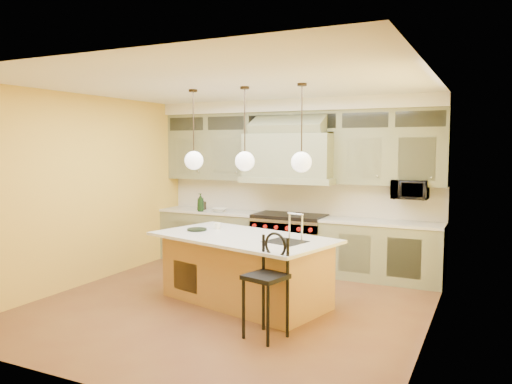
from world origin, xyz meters
The scene contains 18 objects.
floor centered at (0.00, 0.00, 0.00)m, with size 5.00×5.00×0.00m, color brown.
ceiling centered at (0.00, 0.00, 2.90)m, with size 5.00×5.00×0.00m, color white.
wall_back centered at (0.00, 2.50, 1.45)m, with size 5.00×5.00×0.00m, color gold.
wall_front centered at (0.00, -2.50, 1.45)m, with size 5.00×5.00×0.00m, color gold.
wall_left centered at (-2.50, 0.00, 1.45)m, with size 5.00×5.00×0.00m, color gold.
wall_right centered at (2.50, 0.00, 1.45)m, with size 5.00×5.00×0.00m, color gold.
back_cabinetry centered at (0.00, 2.23, 1.43)m, with size 5.00×0.77×2.90m.
range centered at (0.00, 2.14, 0.49)m, with size 1.20×0.74×0.96m.
kitchen_island centered at (0.13, 0.21, 0.47)m, with size 2.69×1.87×1.35m.
counter_stool centered at (0.91, -0.78, 0.66)m, with size 0.50×0.50×1.16m.
microwave centered at (1.95, 2.25, 1.45)m, with size 0.54×0.37×0.30m, color black.
oil_bottle_a centered at (-1.65, 1.92, 1.10)m, with size 0.13×0.13×0.33m, color black.
oil_bottle_b centered at (-1.74, 2.15, 1.05)m, with size 0.10×0.10×0.22m, color black.
fruit_bowl centered at (-1.31, 2.03, 0.97)m, with size 0.27×0.27×0.07m, color silver.
cup centered at (-0.48, 0.52, 0.96)m, with size 0.10×0.10×0.09m, color white.
pendant_left centered at (-0.68, 0.22, 1.95)m, with size 0.26×0.26×1.11m.
pendant_center centered at (0.12, 0.22, 1.95)m, with size 0.26×0.26×1.11m.
pendant_right centered at (0.92, 0.22, 1.95)m, with size 0.26×0.26×1.11m.
Camera 1 is at (3.13, -5.69, 2.13)m, focal length 35.00 mm.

